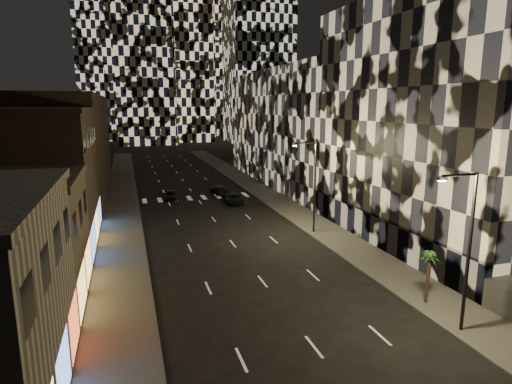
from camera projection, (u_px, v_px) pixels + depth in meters
sidewalk_left at (121, 202)px, 56.40m from camera, size 4.00×120.00×0.15m
sidewalk_right at (265, 193)px, 62.10m from camera, size 4.00×120.00×0.15m
curb_left at (138, 201)px, 57.00m from camera, size 0.20×120.00×0.15m
curb_right at (251, 194)px, 61.50m from camera, size 0.20×120.00×0.15m
retail_brown at (33, 181)px, 37.76m from camera, size 10.00×15.00×12.00m
retail_filler_left at (69, 144)px, 62.40m from camera, size 10.00×40.00×14.00m
midrise_right at (457, 123)px, 38.85m from camera, size 16.00×25.00×22.00m
midrise_base at (377, 230)px, 38.56m from camera, size 0.60×25.00×3.00m
midrise_filler_right at (310, 128)px, 69.72m from camera, size 16.00×40.00×18.00m
streetlight_near at (466, 242)px, 23.07m from camera, size 2.55×0.25×9.00m
streetlight_far at (313, 181)px, 41.82m from camera, size 2.55×0.25×9.00m
car_dark_midlane at (171, 195)px, 57.97m from camera, size 1.88×4.03×1.33m
car_dark_oncoming at (219, 190)px, 61.33m from camera, size 2.15×4.41×1.24m
car_dark_rightlane at (234, 199)px, 55.70m from camera, size 2.67×4.75×1.25m
palm_tree at (429, 260)px, 27.02m from camera, size 1.73×1.74×3.41m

